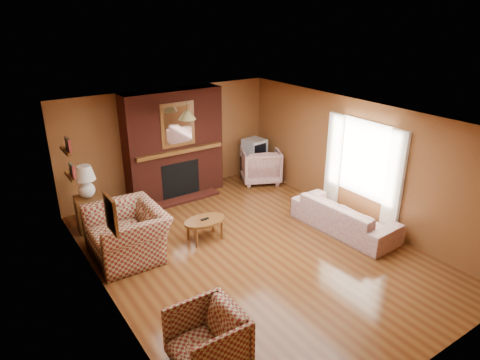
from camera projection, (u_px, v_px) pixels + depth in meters
floor at (253, 251)px, 7.56m from camera, size 6.50×6.50×0.00m
ceiling at (254, 118)px, 6.65m from camera, size 6.50×6.50×0.00m
wall_back at (169, 142)px, 9.60m from camera, size 6.50×0.00×6.50m
wall_front at (429, 288)px, 4.61m from camera, size 6.50×0.00×6.50m
wall_left at (104, 230)px, 5.81m from camera, size 0.00×6.50×6.50m
wall_right at (357, 161)px, 8.40m from camera, size 0.00×6.50×6.50m
fireplace at (174, 145)px, 9.40m from camera, size 2.20×0.82×2.40m
window_right at (362, 168)px, 8.25m from camera, size 0.10×1.85×2.00m
bookshelf at (68, 159)px, 7.12m from camera, size 0.09×0.55×0.71m
botanical_print at (111, 215)px, 5.46m from camera, size 0.05×0.40×0.50m
pendant_light at (187, 115)px, 8.57m from camera, size 0.36×0.36×0.48m
plaid_loveseat at (127, 233)px, 7.27m from camera, size 1.17×1.34×0.86m
plaid_armchair at (207, 340)px, 5.03m from camera, size 0.84×0.82×0.75m
floral_sofa at (344, 216)px, 8.16m from camera, size 0.95×2.14×0.61m
floral_armchair at (260, 165)px, 10.44m from camera, size 1.22×1.23×0.84m
coffee_table at (205, 222)px, 7.82m from camera, size 0.80×0.50×0.43m
side_table at (90, 213)px, 8.22m from camera, size 0.53×0.53×0.65m
table_lamp at (85, 180)px, 7.96m from camera, size 0.39×0.39×0.64m
tv_stand at (254, 167)px, 10.66m from camera, size 0.54×0.49×0.58m
crt_tv at (255, 148)px, 10.46m from camera, size 0.53×0.53×0.44m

